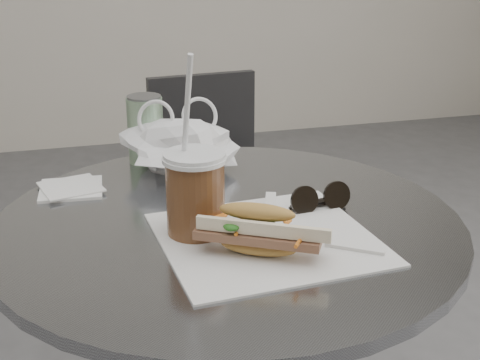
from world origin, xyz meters
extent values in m
cylinder|color=slate|center=(0.00, 0.20, 0.73)|extent=(0.76, 0.76, 0.02)
cylinder|color=#2C2C2E|center=(0.17, 0.94, 0.01)|extent=(0.37, 0.37, 0.02)
cylinder|color=#2C2C2E|center=(0.17, 0.94, 0.24)|extent=(0.06, 0.06, 0.49)
cylinder|color=#2C2C2E|center=(0.17, 0.94, 0.49)|extent=(0.41, 0.41, 0.02)
cube|color=#2C2C2E|center=(0.16, 1.13, 0.64)|extent=(0.33, 0.06, 0.28)
cube|color=white|center=(0.04, 0.11, 0.74)|extent=(0.33, 0.32, 0.00)
ellipsoid|color=#BA8346|center=(0.01, 0.06, 0.76)|extent=(0.23, 0.18, 0.02)
cube|color=brown|center=(0.01, 0.06, 0.77)|extent=(0.18, 0.14, 0.01)
ellipsoid|color=#BA8346|center=(0.01, 0.07, 0.80)|extent=(0.23, 0.18, 0.04)
cylinder|color=brown|center=(-0.06, 0.16, 0.80)|extent=(0.09, 0.09, 0.12)
cylinder|color=white|center=(-0.06, 0.16, 0.87)|extent=(0.10, 0.10, 0.01)
cylinder|color=white|center=(-0.07, 0.17, 0.91)|extent=(0.02, 0.06, 0.22)
cylinder|color=black|center=(0.13, 0.19, 0.76)|extent=(0.05, 0.02, 0.05)
cylinder|color=black|center=(0.19, 0.20, 0.76)|extent=(0.05, 0.02, 0.05)
cube|color=black|center=(0.16, 0.19, 0.76)|extent=(0.02, 0.01, 0.00)
cube|color=white|center=(-0.24, 0.40, 0.74)|extent=(0.12, 0.12, 0.01)
cube|color=white|center=(-0.24, 0.40, 0.75)|extent=(0.12, 0.12, 0.00)
cylinder|color=#599959|center=(-0.09, 0.52, 0.81)|extent=(0.07, 0.07, 0.13)
cylinder|color=slate|center=(-0.09, 0.52, 0.87)|extent=(0.07, 0.07, 0.00)
camera|label=1|loc=(-0.24, -0.76, 1.19)|focal=50.00mm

